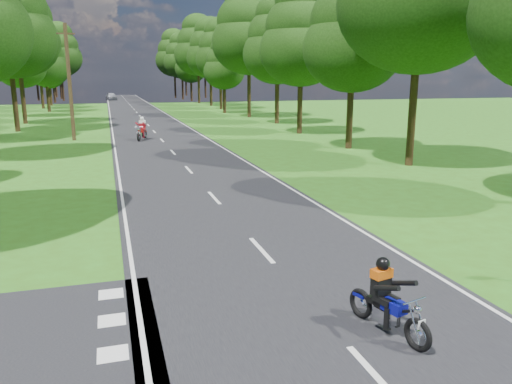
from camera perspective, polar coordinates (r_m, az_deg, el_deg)
name	(u,v)px	position (r m, az deg, el deg)	size (l,w,h in m)	color
ground	(288,280)	(11.33, 3.65, -9.98)	(160.00, 160.00, 0.00)	#305F15
main_road	(140,116)	(60.05, -13.14, 8.48)	(7.00, 140.00, 0.02)	black
road_markings	(140,117)	(58.18, -13.16, 8.36)	(7.40, 140.00, 0.01)	silver
treeline	(142,47)	(70.13, -12.85, 15.85)	(40.00, 115.35, 14.78)	black
telegraph_pole	(70,82)	(37.85, -20.54, 11.69)	(1.20, 0.26, 8.00)	#382616
rider_near_blue	(389,297)	(9.14, 14.93, -11.51)	(0.54, 1.63, 1.36)	#0C0F8E
rider_far_red	(142,128)	(36.67, -12.94, 7.10)	(0.66, 1.97, 1.64)	#A9130D
distant_car	(111,96)	(101.97, -16.20, 10.46)	(1.73, 4.30, 1.46)	silver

